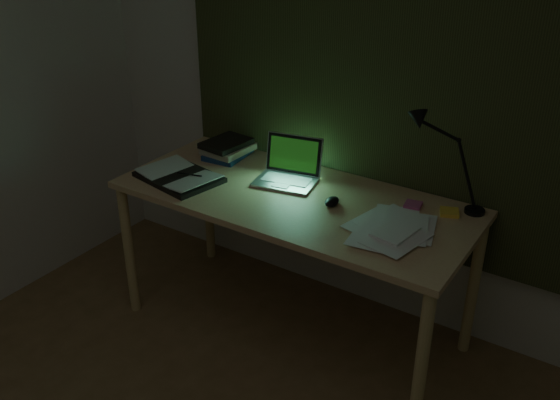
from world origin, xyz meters
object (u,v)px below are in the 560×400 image
at_px(laptop, 285,164).
at_px(desk_lamp, 482,163).
at_px(open_textbook, 179,176).
at_px(loose_papers, 387,229).
at_px(book_stack, 227,148).
at_px(desk, 293,265).

relative_size(laptop, desk_lamp, 0.67).
xyz_separation_m(laptop, open_textbook, (-0.48, -0.25, -0.09)).
relative_size(loose_papers, desk_lamp, 0.68).
bearing_deg(desk_lamp, loose_papers, -140.57).
bearing_deg(open_textbook, book_stack, 97.57).
bearing_deg(open_textbook, loose_papers, 15.66).
distance_m(desk, loose_papers, 0.66).
relative_size(desk, laptop, 5.22).
relative_size(desk, book_stack, 6.89).
xyz_separation_m(loose_papers, desk_lamp, (0.27, 0.37, 0.24)).
height_order(book_stack, desk_lamp, desk_lamp).
bearing_deg(desk, book_stack, 159.24).
relative_size(book_stack, loose_papers, 0.75).
relative_size(book_stack, desk_lamp, 0.51).
distance_m(book_stack, loose_papers, 1.12).
height_order(open_textbook, book_stack, book_stack).
distance_m(desk, open_textbook, 0.73).
xyz_separation_m(open_textbook, desk_lamp, (1.37, 0.46, 0.23)).
bearing_deg(loose_papers, desk, 172.63).
height_order(laptop, open_textbook, laptop).
bearing_deg(desk_lamp, desk, -173.61).
relative_size(open_textbook, loose_papers, 1.21).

